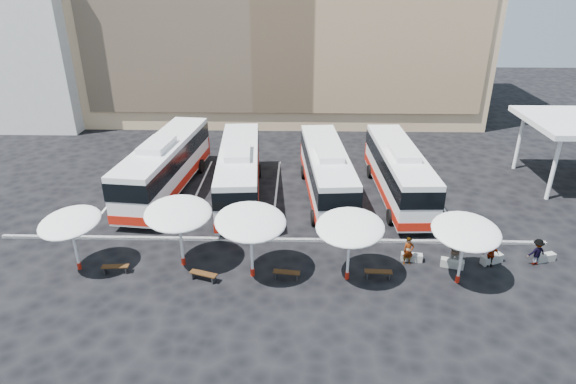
{
  "coord_description": "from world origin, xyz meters",
  "views": [
    {
      "loc": [
        1.68,
        -25.44,
        15.39
      ],
      "look_at": [
        1.0,
        3.0,
        2.2
      ],
      "focal_mm": 30.0,
      "sensor_mm": 36.0,
      "label": 1
    }
  ],
  "objects_px": {
    "wood_bench_1": "(203,275)",
    "passenger_3": "(537,252)",
    "bus_1": "(239,171)",
    "passenger_0": "(408,251)",
    "bus_3": "(398,171)",
    "wood_bench_0": "(115,267)",
    "conc_bench_0": "(412,257)",
    "wood_bench_3": "(378,273)",
    "wood_bench_2": "(287,273)",
    "sunshade_1": "(178,214)",
    "conc_bench_3": "(545,257)",
    "passenger_2": "(491,254)",
    "sunshade_3": "(350,227)",
    "sunshade_2": "(251,222)",
    "conc_bench_1": "(452,263)",
    "conc_bench_2": "(492,259)",
    "sunshade_0": "(70,223)",
    "bus_0": "(165,164)",
    "passenger_1": "(456,250)",
    "bus_2": "(326,171)",
    "sunshade_4": "(466,231)"
  },
  "relations": [
    {
      "from": "sunshade_4",
      "to": "wood_bench_0",
      "type": "relative_size",
      "value": 2.47
    },
    {
      "from": "passenger_2",
      "to": "conc_bench_0",
      "type": "bearing_deg",
      "value": 172.25
    },
    {
      "from": "sunshade_3",
      "to": "passenger_3",
      "type": "distance_m",
      "value": 11.28
    },
    {
      "from": "sunshade_2",
      "to": "wood_bench_2",
      "type": "height_order",
      "value": "sunshade_2"
    },
    {
      "from": "passenger_0",
      "to": "bus_3",
      "type": "bearing_deg",
      "value": 75.73
    },
    {
      "from": "wood_bench_2",
      "to": "passenger_1",
      "type": "xyz_separation_m",
      "value": [
        9.56,
        1.66,
        0.6
      ]
    },
    {
      "from": "bus_1",
      "to": "sunshade_4",
      "type": "distance_m",
      "value": 16.69
    },
    {
      "from": "bus_3",
      "to": "conc_bench_0",
      "type": "height_order",
      "value": "bus_3"
    },
    {
      "from": "sunshade_2",
      "to": "conc_bench_3",
      "type": "height_order",
      "value": "sunshade_2"
    },
    {
      "from": "wood_bench_1",
      "to": "wood_bench_3",
      "type": "relative_size",
      "value": 1.05
    },
    {
      "from": "sunshade_0",
      "to": "wood_bench_1",
      "type": "height_order",
      "value": "sunshade_0"
    },
    {
      "from": "passenger_2",
      "to": "sunshade_3",
      "type": "bearing_deg",
      "value": -171.56
    },
    {
      "from": "sunshade_4",
      "to": "passenger_1",
      "type": "relative_size",
      "value": 1.95
    },
    {
      "from": "bus_1",
      "to": "sunshade_2",
      "type": "distance_m",
      "value": 10.34
    },
    {
      "from": "sunshade_2",
      "to": "sunshade_0",
      "type": "bearing_deg",
      "value": 177.61
    },
    {
      "from": "wood_bench_2",
      "to": "wood_bench_3",
      "type": "distance_m",
      "value": 5.01
    },
    {
      "from": "bus_0",
      "to": "bus_3",
      "type": "bearing_deg",
      "value": 3.87
    },
    {
      "from": "sunshade_2",
      "to": "conc_bench_2",
      "type": "xyz_separation_m",
      "value": [
        13.67,
        1.59,
        -3.12
      ]
    },
    {
      "from": "sunshade_0",
      "to": "passenger_1",
      "type": "height_order",
      "value": "sunshade_0"
    },
    {
      "from": "bus_1",
      "to": "conc_bench_1",
      "type": "relative_size",
      "value": 10.46
    },
    {
      "from": "passenger_0",
      "to": "wood_bench_0",
      "type": "bearing_deg",
      "value": 176.48
    },
    {
      "from": "wood_bench_1",
      "to": "passenger_3",
      "type": "xyz_separation_m",
      "value": [
        18.69,
        2.05,
        0.44
      ]
    },
    {
      "from": "sunshade_1",
      "to": "conc_bench_2",
      "type": "bearing_deg",
      "value": 1.88
    },
    {
      "from": "conc_bench_3",
      "to": "bus_1",
      "type": "bearing_deg",
      "value": 156.18
    },
    {
      "from": "sunshade_0",
      "to": "conc_bench_3",
      "type": "distance_m",
      "value": 26.86
    },
    {
      "from": "wood_bench_0",
      "to": "passenger_3",
      "type": "xyz_separation_m",
      "value": [
        23.73,
        1.44,
        0.46
      ]
    },
    {
      "from": "passenger_2",
      "to": "bus_2",
      "type": "bearing_deg",
      "value": 133.21
    },
    {
      "from": "passenger_2",
      "to": "wood_bench_3",
      "type": "bearing_deg",
      "value": -169.84
    },
    {
      "from": "wood_bench_3",
      "to": "conc_bench_0",
      "type": "xyz_separation_m",
      "value": [
        2.21,
        1.82,
        -0.13
      ]
    },
    {
      "from": "conc_bench_0",
      "to": "wood_bench_2",
      "type": "bearing_deg",
      "value": -164.66
    },
    {
      "from": "sunshade_3",
      "to": "wood_bench_0",
      "type": "height_order",
      "value": "sunshade_3"
    },
    {
      "from": "conc_bench_0",
      "to": "passenger_3",
      "type": "height_order",
      "value": "passenger_3"
    },
    {
      "from": "wood_bench_1",
      "to": "bus_2",
      "type": "bearing_deg",
      "value": 56.47
    },
    {
      "from": "sunshade_1",
      "to": "conc_bench_3",
      "type": "height_order",
      "value": "sunshade_1"
    },
    {
      "from": "bus_2",
      "to": "sunshade_0",
      "type": "distance_m",
      "value": 17.41
    },
    {
      "from": "wood_bench_3",
      "to": "passenger_3",
      "type": "distance_m",
      "value": 9.33
    },
    {
      "from": "passenger_1",
      "to": "passenger_3",
      "type": "distance_m",
      "value": 4.63
    },
    {
      "from": "wood_bench_0",
      "to": "passenger_1",
      "type": "bearing_deg",
      "value": 3.98
    },
    {
      "from": "bus_0",
      "to": "conc_bench_3",
      "type": "relative_size",
      "value": 11.47
    },
    {
      "from": "bus_2",
      "to": "passenger_1",
      "type": "relative_size",
      "value": 6.83
    },
    {
      "from": "bus_3",
      "to": "conc_bench_3",
      "type": "xyz_separation_m",
      "value": [
        7.07,
        -8.58,
        -1.85
      ]
    },
    {
      "from": "passenger_1",
      "to": "sunshade_0",
      "type": "bearing_deg",
      "value": 33.91
    },
    {
      "from": "sunshade_1",
      "to": "bus_2",
      "type": "bearing_deg",
      "value": 47.07
    },
    {
      "from": "bus_2",
      "to": "passenger_2",
      "type": "bearing_deg",
      "value": -49.81
    },
    {
      "from": "bus_1",
      "to": "passenger_1",
      "type": "xyz_separation_m",
      "value": [
        13.27,
        -8.7,
        -1.17
      ]
    },
    {
      "from": "passenger_3",
      "to": "bus_1",
      "type": "bearing_deg",
      "value": -38.13
    },
    {
      "from": "sunshade_1",
      "to": "sunshade_4",
      "type": "distance_m",
      "value": 15.26
    },
    {
      "from": "passenger_1",
      "to": "passenger_0",
      "type": "bearing_deg",
      "value": 31.56
    },
    {
      "from": "conc_bench_1",
      "to": "conc_bench_2",
      "type": "distance_m",
      "value": 2.45
    },
    {
      "from": "sunshade_1",
      "to": "conc_bench_3",
      "type": "distance_m",
      "value": 21.13
    }
  ]
}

